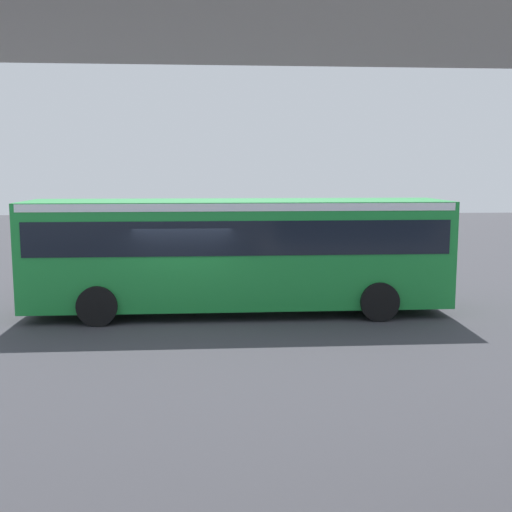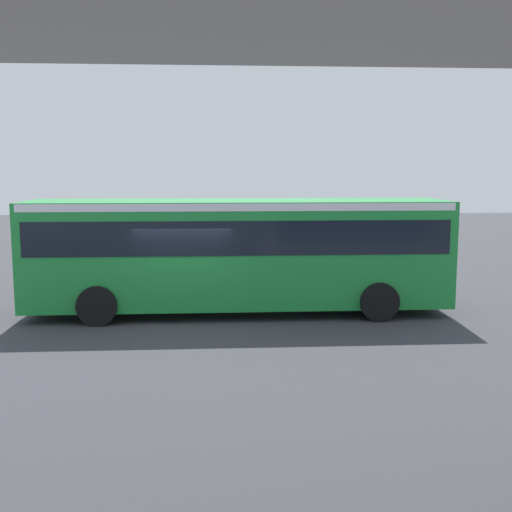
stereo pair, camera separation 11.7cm
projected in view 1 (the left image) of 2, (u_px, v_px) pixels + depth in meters
The scene contains 8 objects.
ground at pixel (185, 318), 16.76m from camera, with size 80.00×80.00×0.00m, color #38383D.
city_bus at pixel (238, 246), 17.19m from camera, with size 11.54×2.85×3.15m.
pedestrian at pixel (34, 265), 20.34m from camera, with size 0.38×0.38×1.79m.
traffic_sign at pixel (146, 233), 20.59m from camera, with size 0.08×0.60×2.80m.
lane_dash_leftmost at pixel (313, 294), 19.94m from camera, with size 2.00×0.20×0.01m, color silver.
lane_dash_left at pixel (189, 296), 19.65m from camera, with size 2.00×0.20×0.01m, color silver.
lane_dash_centre at pixel (60, 298), 19.37m from camera, with size 2.00×0.20×0.01m, color silver.
pedestrian_overpass at pixel (104, 53), 4.38m from camera, with size 26.19×2.60×6.53m.
Camera 1 is at (-0.75, 16.46, 3.97)m, focal length 43.45 mm.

